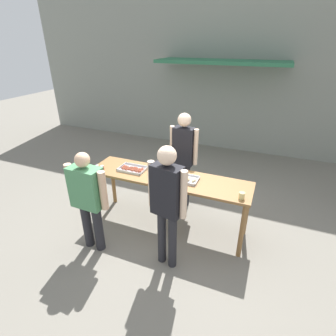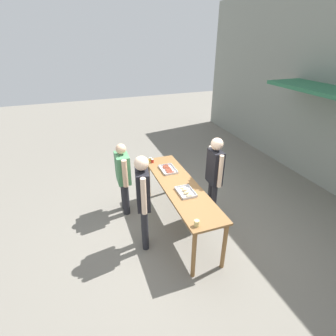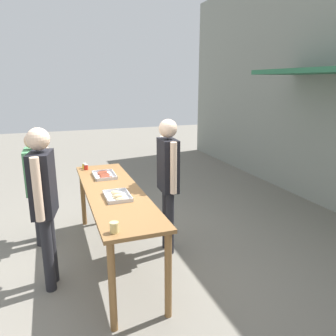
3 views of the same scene
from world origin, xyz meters
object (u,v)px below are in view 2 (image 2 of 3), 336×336
at_px(condiment_jar_mustard, 151,159).
at_px(beer_cup, 197,223).
at_px(condiment_jar_ketchup, 152,161).
at_px(person_customer_holding_hotdog, 123,174).
at_px(food_tray_buns, 186,192).
at_px(person_customer_with_cup, 143,195).
at_px(food_tray_sausages, 168,170).
at_px(person_server_behind_table, 214,172).

relative_size(condiment_jar_mustard, beer_cup, 0.86).
distance_m(condiment_jar_ketchup, person_customer_holding_hotdog, 0.74).
xyz_separation_m(food_tray_buns, condiment_jar_ketchup, (-1.38, -0.20, 0.02)).
xyz_separation_m(beer_cup, person_customer_with_cup, (-0.85, -0.58, 0.09)).
xyz_separation_m(condiment_jar_ketchup, person_customer_with_cup, (1.40, -0.59, 0.10)).
distance_m(food_tray_buns, beer_cup, 0.90).
bearing_deg(person_customer_with_cup, condiment_jar_ketchup, -11.68).
bearing_deg(food_tray_buns, food_tray_sausages, 180.00).
bearing_deg(person_customer_holding_hotdog, food_tray_sausages, -101.93).
height_order(food_tray_buns, person_server_behind_table, person_server_behind_table).
bearing_deg(person_customer_with_cup, food_tray_buns, -77.63).
bearing_deg(person_customer_holding_hotdog, person_customer_with_cup, -172.63).
bearing_deg(beer_cup, person_server_behind_table, 141.33).
distance_m(condiment_jar_mustard, person_customer_holding_hotdog, 0.76).
xyz_separation_m(condiment_jar_ketchup, person_server_behind_table, (1.09, 0.92, 0.11)).
relative_size(food_tray_sausages, condiment_jar_ketchup, 5.23).
distance_m(condiment_jar_mustard, condiment_jar_ketchup, 0.09).
xyz_separation_m(person_server_behind_table, person_customer_holding_hotdog, (-0.85, -1.62, -0.17)).
relative_size(food_tray_sausages, person_customer_holding_hotdog, 0.28).
xyz_separation_m(condiment_jar_ketchup, beer_cup, (2.25, -0.01, 0.01)).
height_order(food_tray_buns, condiment_jar_ketchup, condiment_jar_ketchup).
height_order(condiment_jar_ketchup, person_customer_with_cup, person_customer_with_cup).
height_order(person_customer_holding_hotdog, person_customer_with_cup, person_customer_with_cup).
height_order(beer_cup, person_customer_with_cup, person_customer_with_cup).
bearing_deg(person_customer_with_cup, food_tray_sausages, -28.85).
bearing_deg(beer_cup, food_tray_sausages, 173.46).
relative_size(food_tray_sausages, food_tray_buns, 1.07).
height_order(condiment_jar_mustard, person_server_behind_table, person_server_behind_table).
bearing_deg(condiment_jar_ketchup, person_customer_with_cup, -22.73).
bearing_deg(person_customer_with_cup, condiment_jar_mustard, -9.93).
height_order(condiment_jar_ketchup, person_customer_holding_hotdog, person_customer_holding_hotdog).
relative_size(food_tray_sausages, person_server_behind_table, 0.24).
bearing_deg(food_tray_buns, condiment_jar_mustard, -171.66).
relative_size(food_tray_buns, person_customer_with_cup, 0.22).
relative_size(condiment_jar_mustard, person_customer_holding_hotdog, 0.05).
bearing_deg(person_customer_holding_hotdog, food_tray_buns, -140.00).
xyz_separation_m(food_tray_sausages, condiment_jar_ketchup, (-0.46, -0.20, 0.03)).
distance_m(person_server_behind_table, person_customer_holding_hotdog, 1.84).
height_order(food_tray_sausages, person_customer_holding_hotdog, person_customer_holding_hotdog).
bearing_deg(condiment_jar_ketchup, person_server_behind_table, 40.14).
bearing_deg(food_tray_sausages, beer_cup, -6.54).
distance_m(person_customer_holding_hotdog, person_customer_with_cup, 1.17).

